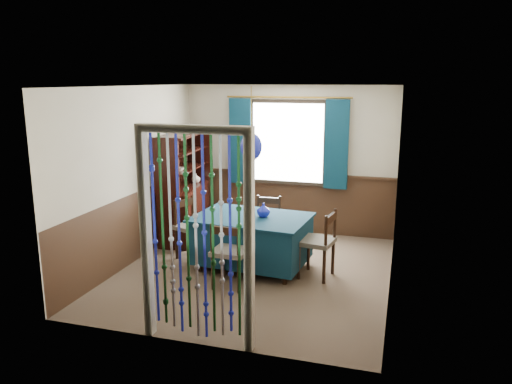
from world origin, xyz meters
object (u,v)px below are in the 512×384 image
(sideboard, at_px, (184,202))
(dining_table, at_px, (252,238))
(pendant_lamp, at_px, (251,147))
(chair_left, at_px, (192,227))
(chair_near, at_px, (230,253))
(bowl_shelf, at_px, (178,169))
(chair_far, at_px, (267,223))
(vase_sideboard, at_px, (196,177))
(vase_table, at_px, (263,210))
(chair_right, at_px, (319,242))

(sideboard, bearing_deg, dining_table, -40.13)
(pendant_lamp, bearing_deg, chair_left, 171.32)
(dining_table, distance_m, chair_near, 0.73)
(pendant_lamp, bearing_deg, bowl_shelf, 153.82)
(chair_left, relative_size, sideboard, 0.51)
(bowl_shelf, bearing_deg, chair_far, 1.83)
(vase_sideboard, bearing_deg, vase_table, -40.11)
(chair_far, distance_m, vase_table, 0.81)
(pendant_lamp, xyz_separation_m, vase_table, (0.16, 0.04, -0.88))
(bowl_shelf, bearing_deg, vase_sideboard, 90.00)
(chair_near, xyz_separation_m, chair_right, (1.01, 0.66, 0.02))
(chair_near, height_order, chair_right, chair_right)
(chair_left, height_order, vase_sideboard, vase_sideboard)
(dining_table, xyz_separation_m, chair_right, (0.95, -0.06, 0.05))
(chair_right, distance_m, bowl_shelf, 2.58)
(vase_table, bearing_deg, vase_sideboard, 139.89)
(dining_table, bearing_deg, chair_near, -90.36)
(chair_near, relative_size, bowl_shelf, 4.03)
(chair_far, relative_size, vase_sideboard, 4.91)
(dining_table, xyz_separation_m, chair_far, (0.02, 0.74, 0.02))
(bowl_shelf, distance_m, vase_sideboard, 0.72)
(chair_near, xyz_separation_m, chair_left, (-0.90, 0.87, 0.01))
(sideboard, bearing_deg, vase_table, -36.41)
(chair_left, height_order, chair_right, chair_right)
(sideboard, bearing_deg, chair_right, -29.60)
(chair_left, bearing_deg, sideboard, -128.86)
(vase_sideboard, bearing_deg, chair_left, -69.96)
(chair_near, height_order, vase_table, vase_table)
(chair_far, relative_size, chair_left, 0.95)
(dining_table, bearing_deg, chair_left, 176.26)
(chair_near, distance_m, bowl_shelf, 2.09)
(pendant_lamp, relative_size, vase_sideboard, 5.67)
(chair_right, bearing_deg, chair_left, 93.21)
(dining_table, relative_size, vase_sideboard, 9.52)
(bowl_shelf, relative_size, vase_sideboard, 1.26)
(chair_left, distance_m, chair_right, 1.93)
(chair_near, relative_size, chair_left, 0.98)
(chair_right, height_order, bowl_shelf, bowl_shelf)
(vase_sideboard, bearing_deg, chair_far, -23.49)
(chair_left, relative_size, bowl_shelf, 4.12)
(chair_left, bearing_deg, bowl_shelf, -120.21)
(chair_left, xyz_separation_m, vase_table, (1.13, -0.11, 0.36))
(chair_far, xyz_separation_m, chair_left, (-0.99, -0.59, 0.02))
(dining_table, relative_size, pendant_lamp, 1.68)
(chair_left, bearing_deg, chair_far, 141.58)
(vase_table, relative_size, bowl_shelf, 0.81)
(dining_table, height_order, vase_sideboard, vase_sideboard)
(bowl_shelf, bearing_deg, pendant_lamp, -26.18)
(vase_sideboard, bearing_deg, chair_right, -31.13)
(chair_near, distance_m, chair_far, 1.46)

